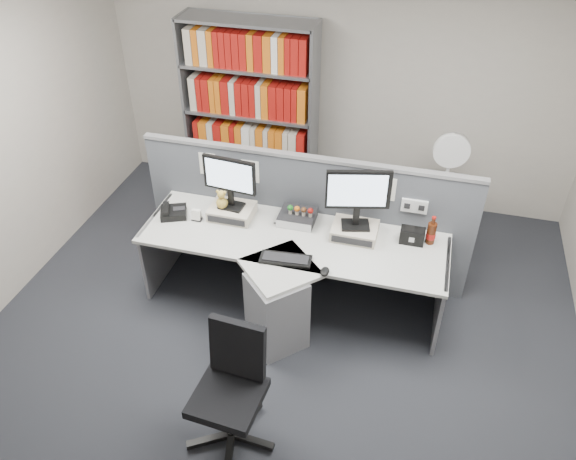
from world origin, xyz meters
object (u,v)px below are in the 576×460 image
(desk_calendar, at_px, (197,216))
(office_chair, at_px, (232,385))
(mouse, at_px, (325,272))
(cola_bottle, at_px, (431,233))
(desk_phone, at_px, (173,212))
(desk_fan, at_px, (451,154))
(monitor_right, at_px, (358,194))
(filing_cabinet, at_px, (439,217))
(desktop_pc, at_px, (297,217))
(keyboard, at_px, (286,259))
(shelving_unit, at_px, (251,116))
(speaker, at_px, (412,236))
(monitor_left, at_px, (230,179))
(desk, at_px, (286,278))

(desk_calendar, xyz_separation_m, office_chair, (0.83, -1.45, -0.26))
(mouse, bearing_deg, cola_bottle, 38.81)
(mouse, bearing_deg, desk_phone, 164.20)
(desk_fan, bearing_deg, desk_phone, -153.68)
(monitor_right, xyz_separation_m, filing_cabinet, (0.70, 1.02, -0.79))
(desktop_pc, distance_m, keyboard, 0.55)
(monitor_right, relative_size, desk_phone, 1.87)
(desk_phone, relative_size, office_chair, 0.30)
(desktop_pc, relative_size, filing_cabinet, 0.45)
(monitor_right, relative_size, shelving_unit, 0.27)
(monitor_right, relative_size, office_chair, 0.57)
(filing_cabinet, bearing_deg, mouse, -118.41)
(keyboard, bearing_deg, speaker, 27.89)
(keyboard, relative_size, speaker, 2.12)
(monitor_right, distance_m, desktop_pc, 0.65)
(desktop_pc, bearing_deg, keyboard, -85.47)
(desk_phone, bearing_deg, office_chair, -54.00)
(mouse, distance_m, speaker, 0.85)
(desktop_pc, distance_m, mouse, 0.73)
(desk_fan, bearing_deg, cola_bottle, -94.88)
(cola_bottle, bearing_deg, monitor_right, -173.65)
(desktop_pc, xyz_separation_m, mouse, (0.38, -0.62, -0.02))
(desktop_pc, distance_m, desk_calendar, 0.88)
(desk_calendar, height_order, speaker, speaker)
(mouse, distance_m, desk_calendar, 1.30)
(keyboard, bearing_deg, filing_cabinet, 51.50)
(office_chair, bearing_deg, monitor_left, 109.10)
(desk_phone, distance_m, desk_calendar, 0.23)
(desk, bearing_deg, desk_fan, 49.38)
(desk, relative_size, speaker, 12.95)
(desk_calendar, bearing_deg, desk_fan, 28.97)
(speaker, relative_size, shelving_unit, 0.10)
(monitor_left, height_order, filing_cabinet, monitor_left)
(monitor_left, xyz_separation_m, desk_phone, (-0.51, -0.13, -0.35))
(speaker, relative_size, filing_cabinet, 0.29)
(keyboard, height_order, speaker, speaker)
(keyboard, distance_m, desk_calendar, 0.96)
(monitor_right, distance_m, speaker, 0.59)
(speaker, xyz_separation_m, desk_fan, (0.23, 0.98, 0.27))
(speaker, bearing_deg, monitor_left, -178.72)
(monitor_right, height_order, desk_phone, monitor_right)
(cola_bottle, height_order, desk_fan, desk_fan)
(keyboard, bearing_deg, shelving_unit, 115.40)
(desk_phone, distance_m, speaker, 2.09)
(desk, xyz_separation_m, cola_bottle, (1.12, 0.45, 0.36))
(desk_phone, relative_size, filing_cabinet, 0.41)
(speaker, bearing_deg, shelving_unit, 142.61)
(speaker, relative_size, office_chair, 0.21)
(desk, relative_size, desk_calendar, 24.35)
(keyboard, xyz_separation_m, desk_fan, (1.18, 1.48, 0.32))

